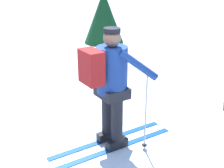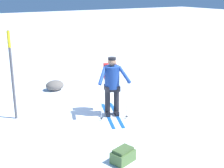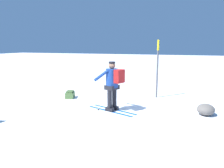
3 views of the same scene
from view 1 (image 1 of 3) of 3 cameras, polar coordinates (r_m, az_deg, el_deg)
The scene contains 3 objects.
ground_plane at distance 4.08m, azimuth -1.06°, elevation -14.17°, with size 80.00×80.00×0.00m, color white.
skier at distance 4.00m, azimuth -0.37°, elevation 0.73°, with size 1.02×1.82×1.63m.
pine_tree at distance 8.21m, azimuth -1.53°, elevation 12.14°, with size 1.03×1.03×1.72m.
Camera 1 is at (-2.08, 2.58, 2.38)m, focal length 50.00 mm.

